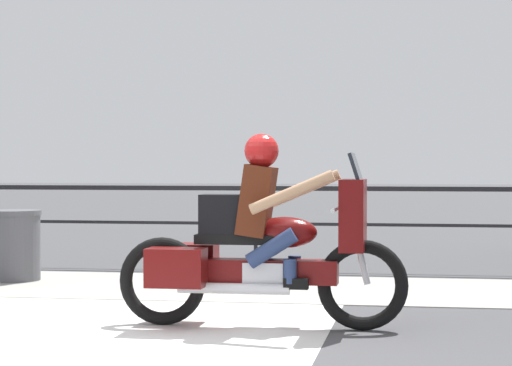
{
  "coord_description": "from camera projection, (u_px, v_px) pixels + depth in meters",
  "views": [
    {
      "loc": [
        2.09,
        -7.44,
        1.38
      ],
      "look_at": [
        0.6,
        1.7,
        1.2
      ],
      "focal_mm": 70.0,
      "sensor_mm": 36.0,
      "label": 1
    }
  ],
  "objects": [
    {
      "name": "fence_railing",
      "position": [
        256.0,
        204.0,
        12.95
      ],
      "size": [
        36.0,
        0.05,
        1.09
      ],
      "color": "black",
      "rests_on": "ground"
    },
    {
      "name": "crosswalk_band",
      "position": [
        81.0,
        344.0,
        7.58
      ],
      "size": [
        3.64,
        6.0,
        0.01
      ],
      "primitive_type": "cube",
      "color": "silver",
      "rests_on": "ground"
    },
    {
      "name": "motorcycle",
      "position": [
        260.0,
        244.0,
        8.35
      ],
      "size": [
        2.45,
        0.76,
        1.63
      ],
      "rotation": [
        0.0,
        0.0,
        0.03
      ],
      "color": "black",
      "rests_on": "ground"
    },
    {
      "name": "trash_bin",
      "position": [
        15.0,
        245.0,
        11.68
      ],
      "size": [
        0.62,
        0.62,
        0.83
      ],
      "color": "#515156",
      "rests_on": "ground"
    },
    {
      "name": "ground_plane",
      "position": [
        145.0,
        342.0,
        7.71
      ],
      "size": [
        120.0,
        120.0,
        0.0
      ],
      "primitive_type": "plane",
      "color": "#424244"
    },
    {
      "name": "sidewalk_band",
      "position": [
        228.0,
        287.0,
        11.06
      ],
      "size": [
        44.0,
        2.4,
        0.01
      ],
      "primitive_type": "cube",
      "color": "#99968E",
      "rests_on": "ground"
    }
  ]
}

